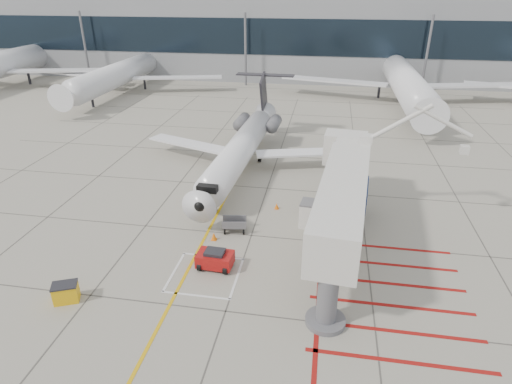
% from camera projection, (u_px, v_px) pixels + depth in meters
% --- Properties ---
extents(ground_plane, '(260.00, 260.00, 0.00)m').
position_uv_depth(ground_plane, '(240.00, 268.00, 27.00)').
color(ground_plane, gray).
rests_on(ground_plane, ground).
extents(regional_jet, '(22.93, 28.34, 7.18)m').
position_uv_depth(regional_jet, '(235.00, 142.00, 37.86)').
color(regional_jet, white).
rests_on(regional_jet, ground_plane).
extents(jet_bridge, '(10.51, 19.25, 7.40)m').
position_uv_depth(jet_bridge, '(342.00, 207.00, 26.55)').
color(jet_bridge, silver).
rests_on(jet_bridge, ground_plane).
extents(pushback_tug, '(2.31, 1.51, 1.30)m').
position_uv_depth(pushback_tug, '(215.00, 258.00, 26.84)').
color(pushback_tug, '#A91110').
rests_on(pushback_tug, ground_plane).
extents(spill_bin, '(1.56, 1.33, 1.14)m').
position_uv_depth(spill_bin, '(66.00, 292.00, 24.00)').
color(spill_bin, '#EFB30D').
rests_on(spill_bin, ground_plane).
extents(baggage_cart, '(1.87, 1.34, 1.09)m').
position_uv_depth(baggage_cart, '(234.00, 225.00, 30.84)').
color(baggage_cart, '#59585D').
rests_on(baggage_cart, ground_plane).
extents(ground_power_unit, '(2.63, 1.73, 1.96)m').
position_uv_depth(ground_power_unit, '(317.00, 215.00, 31.25)').
color(ground_power_unit, silver).
rests_on(ground_power_unit, ground_plane).
extents(cone_nose, '(0.40, 0.40, 0.56)m').
position_uv_depth(cone_nose, '(214.00, 236.00, 29.93)').
color(cone_nose, orange).
rests_on(cone_nose, ground_plane).
extents(cone_side, '(0.35, 0.35, 0.49)m').
position_uv_depth(cone_side, '(277.00, 206.00, 34.09)').
color(cone_side, orange).
rests_on(cone_side, ground_plane).
extents(terminal_building, '(180.00, 28.00, 14.00)m').
position_uv_depth(terminal_building, '(360.00, 36.00, 84.51)').
color(terminal_building, gray).
rests_on(terminal_building, ground_plane).
extents(terminal_glass_band, '(180.00, 0.10, 6.00)m').
position_uv_depth(terminal_glass_band, '(365.00, 39.00, 71.61)').
color(terminal_glass_band, black).
rests_on(terminal_glass_band, ground_plane).
extents(bg_aircraft_b, '(32.57, 36.19, 10.86)m').
position_uv_depth(bg_aircraft_b, '(122.00, 58.00, 69.81)').
color(bg_aircraft_b, silver).
rests_on(bg_aircraft_b, ground_plane).
extents(bg_aircraft_c, '(36.79, 40.88, 12.26)m').
position_uv_depth(bg_aircraft_c, '(406.00, 60.00, 62.77)').
color(bg_aircraft_c, silver).
rests_on(bg_aircraft_c, ground_plane).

